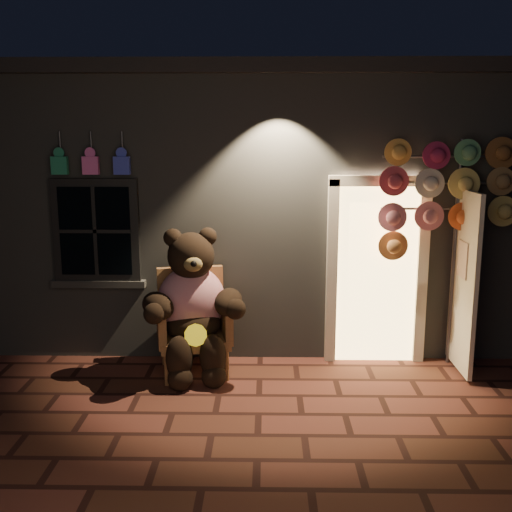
{
  "coord_description": "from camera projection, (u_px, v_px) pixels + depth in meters",
  "views": [
    {
      "loc": [
        0.07,
        -5.34,
        2.64
      ],
      "look_at": [
        -0.04,
        1.0,
        1.35
      ],
      "focal_mm": 42.0,
      "sensor_mm": 36.0,
      "label": 1
    }
  ],
  "objects": [
    {
      "name": "wicker_armchair",
      "position": [
        193.0,
        321.0,
        6.75
      ],
      "size": [
        0.91,
        0.86,
        1.15
      ],
      "rotation": [
        0.0,
        0.0,
        0.21
      ],
      "color": "#96653A",
      "rests_on": "ground"
    },
    {
      "name": "hat_rack",
      "position": [
        445.0,
        190.0,
        6.57
      ],
      "size": [
        1.48,
        0.22,
        2.61
      ],
      "color": "#59595E",
      "rests_on": "ground"
    },
    {
      "name": "teddy_bear",
      "position": [
        192.0,
        305.0,
        6.56
      ],
      "size": [
        1.18,
        1.03,
        1.66
      ],
      "rotation": [
        0.0,
        0.0,
        0.21
      ],
      "color": "#AC122E",
      "rests_on": "ground"
    },
    {
      "name": "shop_building",
      "position": [
        262.0,
        194.0,
        9.32
      ],
      "size": [
        7.3,
        5.95,
        3.51
      ],
      "color": "slate",
      "rests_on": "ground"
    },
    {
      "name": "ground",
      "position": [
        258.0,
        414.0,
        5.76
      ],
      "size": [
        60.0,
        60.0,
        0.0
      ],
      "primitive_type": "plane",
      "color": "brown",
      "rests_on": "ground"
    }
  ]
}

